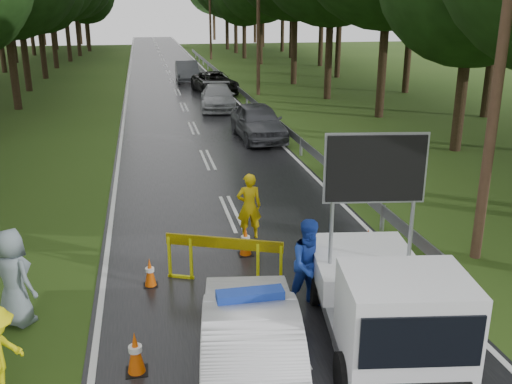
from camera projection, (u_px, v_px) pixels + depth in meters
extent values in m
plane|color=#284413|center=(281.00, 324.00, 10.65)|extent=(160.00, 160.00, 0.00)
cube|color=black|center=(177.00, 92.00, 38.60)|extent=(7.00, 140.00, 0.02)
cylinder|color=gray|center=(464.00, 289.00, 11.22)|extent=(0.12, 0.12, 0.70)
cube|color=gray|center=(231.00, 83.00, 39.11)|extent=(0.05, 60.00, 0.30)
cylinder|color=#432C1F|center=(504.00, 38.00, 11.90)|extent=(0.24, 0.24, 10.00)
cylinder|color=#432C1F|center=(258.00, 16.00, 36.13)|extent=(0.24, 0.24, 10.00)
cylinder|color=#432C1F|center=(210.00, 11.00, 60.35)|extent=(0.24, 0.24, 10.00)
imported|color=silver|center=(250.00, 339.00, 8.94)|extent=(2.01, 4.35, 1.38)
cube|color=#1938A5|center=(250.00, 295.00, 8.70)|extent=(1.07, 0.42, 0.14)
cube|color=gray|center=(374.00, 307.00, 10.24)|extent=(2.38, 4.08, 0.23)
cube|color=white|center=(364.00, 266.00, 11.00)|extent=(2.23, 2.46, 0.51)
cube|color=white|center=(404.00, 325.00, 8.47)|extent=(2.03, 1.72, 1.56)
cube|color=black|center=(422.00, 342.00, 7.70)|extent=(1.69, 0.29, 0.78)
cube|color=black|center=(375.00, 168.00, 10.00)|extent=(1.74, 0.36, 1.19)
cylinder|color=black|center=(346.00, 377.00, 8.50)|extent=(0.37, 0.80, 0.77)
cylinder|color=black|center=(461.00, 374.00, 8.57)|extent=(0.37, 0.80, 0.77)
cylinder|color=black|center=(317.00, 285.00, 11.28)|extent=(0.37, 0.80, 0.77)
cylinder|color=black|center=(403.00, 283.00, 11.36)|extent=(0.37, 0.80, 0.77)
cube|color=#D6D90B|center=(170.00, 257.00, 12.30)|extent=(0.08, 0.08, 0.97)
cube|color=#D6D90B|center=(191.00, 259.00, 12.20)|extent=(0.08, 0.08, 0.97)
cube|color=#D6D90B|center=(258.00, 265.00, 11.93)|extent=(0.08, 0.08, 0.97)
cube|color=#D6D90B|center=(281.00, 267.00, 11.84)|extent=(0.08, 0.08, 0.97)
cube|color=#F2CC00|center=(224.00, 243.00, 11.93)|extent=(2.36, 1.02, 0.24)
imported|color=#E1B90C|center=(249.00, 206.00, 14.28)|extent=(0.64, 0.43, 1.72)
imported|color=#1837A1|center=(311.00, 265.00, 10.96)|extent=(0.98, 0.81, 1.83)
imported|color=gray|center=(13.00, 278.00, 10.40)|extent=(1.07, 1.06, 1.87)
imported|color=#3B3D43|center=(258.00, 122.00, 24.98)|extent=(2.03, 4.69, 1.58)
imported|color=#989AA0|center=(218.00, 97.00, 32.25)|extent=(2.32, 4.81, 1.35)
imported|color=black|center=(215.00, 83.00, 38.08)|extent=(2.98, 5.33, 1.41)
imported|color=#44464C|center=(187.00, 71.00, 43.92)|extent=(1.70, 4.74, 1.55)
cube|color=black|center=(137.00, 372.00, 9.23)|extent=(0.36, 0.36, 0.03)
cone|color=#DB4E06|center=(135.00, 352.00, 9.11)|extent=(0.29, 0.29, 0.73)
cube|color=black|center=(228.00, 329.00, 10.46)|extent=(0.35, 0.35, 0.03)
cone|color=#DB4E06|center=(228.00, 311.00, 10.35)|extent=(0.29, 0.29, 0.72)
cube|color=black|center=(246.00, 254.00, 13.56)|extent=(0.35, 0.35, 0.03)
cone|color=#DB4E06|center=(245.00, 240.00, 13.45)|extent=(0.29, 0.29, 0.72)
cube|color=black|center=(151.00, 286.00, 12.07)|extent=(0.30, 0.30, 0.03)
cone|color=#DB4E06|center=(150.00, 272.00, 11.97)|extent=(0.25, 0.25, 0.63)
cube|color=black|center=(367.00, 254.00, 13.61)|extent=(0.31, 0.31, 0.03)
cone|color=#DB4E06|center=(368.00, 241.00, 13.51)|extent=(0.25, 0.25, 0.63)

